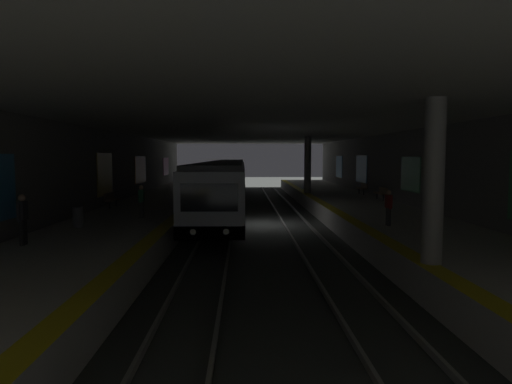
{
  "coord_description": "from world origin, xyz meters",
  "views": [
    {
      "loc": [
        -25.66,
        0.86,
        4.01
      ],
      "look_at": [
        7.83,
        -0.1,
        1.3
      ],
      "focal_mm": 30.9,
      "sensor_mm": 36.0,
      "label": 1
    }
  ],
  "objects_px": {
    "person_standing_far": "(23,217)",
    "trash_bin": "(78,217)",
    "pillar_near": "(434,182)",
    "bench_right_mid": "(111,199)",
    "pillar_far": "(308,165)",
    "bench_left_mid": "(381,192)",
    "person_walking_mid": "(141,200)",
    "bench_left_far": "(362,187)",
    "backpack_on_floor": "(77,219)",
    "person_waiting_near": "(388,207)",
    "metro_train": "(227,181)"
  },
  "relations": [
    {
      "from": "metro_train",
      "to": "bench_left_mid",
      "type": "relative_size",
      "value": 21.28
    },
    {
      "from": "person_standing_far",
      "to": "trash_bin",
      "type": "xyz_separation_m",
      "value": [
        3.7,
        -0.45,
        -0.51
      ]
    },
    {
      "from": "bench_left_far",
      "to": "person_waiting_near",
      "type": "bearing_deg",
      "value": 168.61
    },
    {
      "from": "person_walking_mid",
      "to": "person_standing_far",
      "type": "bearing_deg",
      "value": 159.25
    },
    {
      "from": "pillar_far",
      "to": "bench_left_far",
      "type": "height_order",
      "value": "pillar_far"
    },
    {
      "from": "pillar_far",
      "to": "metro_train",
      "type": "relative_size",
      "value": 0.13
    },
    {
      "from": "person_waiting_near",
      "to": "pillar_far",
      "type": "bearing_deg",
      "value": 3.37
    },
    {
      "from": "pillar_far",
      "to": "person_waiting_near",
      "type": "distance_m",
      "value": 17.11
    },
    {
      "from": "pillar_near",
      "to": "bench_right_mid",
      "type": "relative_size",
      "value": 2.68
    },
    {
      "from": "metro_train",
      "to": "bench_left_far",
      "type": "distance_m",
      "value": 10.78
    },
    {
      "from": "person_walking_mid",
      "to": "pillar_far",
      "type": "bearing_deg",
      "value": -35.35
    },
    {
      "from": "metro_train",
      "to": "bench_left_mid",
      "type": "bearing_deg",
      "value": -117.69
    },
    {
      "from": "bench_left_far",
      "to": "trash_bin",
      "type": "xyz_separation_m",
      "value": [
        -15.87,
        16.33,
        -0.1
      ]
    },
    {
      "from": "pillar_near",
      "to": "bench_left_far",
      "type": "bearing_deg",
      "value": -10.55
    },
    {
      "from": "trash_bin",
      "to": "bench_left_mid",
      "type": "bearing_deg",
      "value": -55.81
    },
    {
      "from": "pillar_near",
      "to": "trash_bin",
      "type": "height_order",
      "value": "pillar_near"
    },
    {
      "from": "pillar_far",
      "to": "person_standing_far",
      "type": "relative_size",
      "value": 2.67
    },
    {
      "from": "pillar_near",
      "to": "bench_left_far",
      "type": "xyz_separation_m",
      "value": [
        22.48,
        -4.18,
        -1.75
      ]
    },
    {
      "from": "person_walking_mid",
      "to": "trash_bin",
      "type": "height_order",
      "value": "person_walking_mid"
    },
    {
      "from": "bench_left_mid",
      "to": "backpack_on_floor",
      "type": "distance_m",
      "value": 19.58
    },
    {
      "from": "person_waiting_near",
      "to": "person_standing_far",
      "type": "relative_size",
      "value": 0.89
    },
    {
      "from": "bench_left_far",
      "to": "bench_right_mid",
      "type": "height_order",
      "value": "same"
    },
    {
      "from": "person_standing_far",
      "to": "person_walking_mid",
      "type": "bearing_deg",
      "value": -20.75
    },
    {
      "from": "person_standing_far",
      "to": "backpack_on_floor",
      "type": "bearing_deg",
      "value": -0.31
    },
    {
      "from": "person_waiting_near",
      "to": "trash_bin",
      "type": "height_order",
      "value": "person_waiting_near"
    },
    {
      "from": "person_standing_far",
      "to": "backpack_on_floor",
      "type": "height_order",
      "value": "person_standing_far"
    },
    {
      "from": "bench_right_mid",
      "to": "pillar_far",
      "type": "bearing_deg",
      "value": -52.44
    },
    {
      "from": "bench_right_mid",
      "to": "trash_bin",
      "type": "bearing_deg",
      "value": -174.15
    },
    {
      "from": "metro_train",
      "to": "bench_left_mid",
      "type": "xyz_separation_m",
      "value": [
        -5.63,
        -10.73,
        -0.45
      ]
    },
    {
      "from": "pillar_near",
      "to": "bench_right_mid",
      "type": "height_order",
      "value": "pillar_near"
    },
    {
      "from": "pillar_far",
      "to": "bench_left_mid",
      "type": "relative_size",
      "value": 2.68
    },
    {
      "from": "person_waiting_near",
      "to": "pillar_near",
      "type": "bearing_deg",
      "value": 171.46
    },
    {
      "from": "trash_bin",
      "to": "person_waiting_near",
      "type": "bearing_deg",
      "value": -89.74
    },
    {
      "from": "person_walking_mid",
      "to": "trash_bin",
      "type": "distance_m",
      "value": 3.46
    },
    {
      "from": "pillar_near",
      "to": "bench_left_mid",
      "type": "relative_size",
      "value": 2.68
    },
    {
      "from": "person_waiting_near",
      "to": "bench_left_far",
      "type": "bearing_deg",
      "value": -11.39
    },
    {
      "from": "metro_train",
      "to": "person_standing_far",
      "type": "relative_size",
      "value": 21.2
    },
    {
      "from": "bench_left_mid",
      "to": "person_walking_mid",
      "type": "height_order",
      "value": "person_walking_mid"
    },
    {
      "from": "person_standing_far",
      "to": "trash_bin",
      "type": "distance_m",
      "value": 3.76
    },
    {
      "from": "bench_left_far",
      "to": "trash_bin",
      "type": "distance_m",
      "value": 22.77
    },
    {
      "from": "bench_right_mid",
      "to": "pillar_near",
      "type": "bearing_deg",
      "value": -136.92
    },
    {
      "from": "person_waiting_near",
      "to": "person_standing_far",
      "type": "height_order",
      "value": "person_standing_far"
    },
    {
      "from": "person_walking_mid",
      "to": "metro_train",
      "type": "bearing_deg",
      "value": -14.43
    },
    {
      "from": "metro_train",
      "to": "person_waiting_near",
      "type": "relative_size",
      "value": 23.72
    },
    {
      "from": "bench_left_far",
      "to": "person_standing_far",
      "type": "bearing_deg",
      "value": 139.39
    },
    {
      "from": "person_standing_far",
      "to": "pillar_near",
      "type": "bearing_deg",
      "value": -102.99
    },
    {
      "from": "bench_left_mid",
      "to": "person_standing_far",
      "type": "xyz_separation_m",
      "value": [
        -14.8,
        16.78,
        0.41
      ]
    },
    {
      "from": "bench_right_mid",
      "to": "person_standing_far",
      "type": "distance_m",
      "value": 10.88
    },
    {
      "from": "bench_left_far",
      "to": "person_waiting_near",
      "type": "distance_m",
      "value": 16.13
    },
    {
      "from": "pillar_near",
      "to": "bench_right_mid",
      "type": "bearing_deg",
      "value": 43.08
    }
  ]
}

